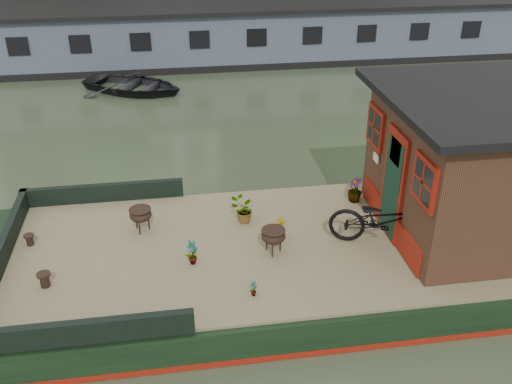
{
  "coord_description": "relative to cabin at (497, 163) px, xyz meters",
  "views": [
    {
      "loc": [
        -3.08,
        -7.85,
        5.99
      ],
      "look_at": [
        -1.79,
        0.5,
        1.38
      ],
      "focal_mm": 40.0,
      "sensor_mm": 36.0,
      "label": 1
    }
  ],
  "objects": [
    {
      "name": "ground",
      "position": [
        -2.19,
        0.0,
        -1.88
      ],
      "size": [
        120.0,
        120.0,
        0.0
      ],
      "primitive_type": "plane",
      "color": "#26311F",
      "rests_on": "ground"
    },
    {
      "name": "houseboat_hull",
      "position": [
        -3.52,
        0.0,
        -1.6
      ],
      "size": [
        14.01,
        4.02,
        0.6
      ],
      "color": "black",
      "rests_on": "ground"
    },
    {
      "name": "houseboat_deck",
      "position": [
        -2.19,
        0.0,
        -1.25
      ],
      "size": [
        11.8,
        3.8,
        0.05
      ],
      "primitive_type": "cube",
      "color": "olive",
      "rests_on": "houseboat_hull"
    },
    {
      "name": "bow_bulwark",
      "position": [
        -7.25,
        0.0,
        -1.05
      ],
      "size": [
        3.0,
        4.0,
        0.35
      ],
      "color": "black",
      "rests_on": "houseboat_deck"
    },
    {
      "name": "cabin",
      "position": [
        0.0,
        0.0,
        0.0
      ],
      "size": [
        4.0,
        3.5,
        2.42
      ],
      "color": "black",
      "rests_on": "houseboat_deck"
    },
    {
      "name": "bicycle",
      "position": [
        -1.99,
        -0.3,
        -0.76
      ],
      "size": [
        1.89,
        1.24,
        0.94
      ],
      "primitive_type": "imported",
      "rotation": [
        0.0,
        0.0,
        1.19
      ],
      "color": "black",
      "rests_on": "houseboat_deck"
    },
    {
      "name": "potted_plant_a",
      "position": [
        -5.13,
        -0.38,
        -1.01
      ],
      "size": [
        0.26,
        0.27,
        0.43
      ],
      "primitive_type": "imported",
      "rotation": [
        0.0,
        0.0,
        0.92
      ],
      "color": "maroon",
      "rests_on": "houseboat_deck"
    },
    {
      "name": "potted_plant_b",
      "position": [
        -3.63,
        0.13,
        -1.04
      ],
      "size": [
        0.19,
        0.22,
        0.38
      ],
      "primitive_type": "imported",
      "rotation": [
        0.0,
        0.0,
        1.67
      ],
      "color": "brown",
      "rests_on": "houseboat_deck"
    },
    {
      "name": "potted_plant_c",
      "position": [
        -4.17,
        0.75,
        -0.99
      ],
      "size": [
        0.5,
        0.46,
        0.47
      ],
      "primitive_type": "imported",
      "rotation": [
        0.0,
        0.0,
        3.39
      ],
      "color": "#96402B",
      "rests_on": "houseboat_deck"
    },
    {
      "name": "potted_plant_d",
      "position": [
        -1.99,
        1.19,
        -0.99
      ],
      "size": [
        0.29,
        0.29,
        0.48
      ],
      "primitive_type": "imported",
      "rotation": [
        0.0,
        0.0,
        4.81
      ],
      "color": "brown",
      "rests_on": "houseboat_deck"
    },
    {
      "name": "potted_plant_e",
      "position": [
        -4.29,
        -1.31,
        -1.1
      ],
      "size": [
        0.16,
        0.16,
        0.26
      ],
      "primitive_type": "imported",
      "rotation": [
        0.0,
        0.0,
        0.86
      ],
      "color": "#96542C",
      "rests_on": "houseboat_deck"
    },
    {
      "name": "brazier_front",
      "position": [
        -3.81,
        -0.26,
        -1.01
      ],
      "size": [
        0.53,
        0.53,
        0.44
      ],
      "primitive_type": null,
      "rotation": [
        0.0,
        0.0,
        0.35
      ],
      "color": "black",
      "rests_on": "houseboat_deck"
    },
    {
      "name": "brazier_rear",
      "position": [
        -5.95,
        0.74,
        -1.01
      ],
      "size": [
        0.43,
        0.43,
        0.43
      ],
      "primitive_type": null,
      "rotation": [
        0.0,
        0.0,
        0.08
      ],
      "color": "black",
      "rests_on": "houseboat_deck"
    },
    {
      "name": "bollard_port",
      "position": [
        -7.79,
        0.58,
        -1.13
      ],
      "size": [
        0.17,
        0.17,
        0.19
      ],
      "primitive_type": "cylinder",
      "color": "black",
      "rests_on": "houseboat_deck"
    },
    {
      "name": "bollard_stbd",
      "position": [
        -7.35,
        -0.61,
        -1.11
      ],
      "size": [
        0.21,
        0.21,
        0.24
      ],
      "primitive_type": "cylinder",
      "color": "black",
      "rests_on": "houseboat_deck"
    },
    {
      "name": "dinghy",
      "position": [
        -6.46,
        10.33,
        -1.53
      ],
      "size": [
        4.12,
        3.75,
        0.7
      ],
      "primitive_type": "imported",
      "rotation": [
        0.0,
        0.0,
        1.06
      ],
      "color": "black",
      "rests_on": "ground"
    },
    {
      "name": "far_houseboat",
      "position": [
        -2.19,
        14.0,
        -0.91
      ],
      "size": [
        20.4,
        4.4,
        2.11
      ],
      "color": "#495062",
      "rests_on": "ground"
    },
    {
      "name": "quay",
      "position": [
        -2.19,
        20.5,
        -1.43
      ],
      "size": [
        60.0,
        6.0,
        0.9
      ],
      "primitive_type": "cube",
      "color": "#47443F",
      "rests_on": "ground"
    }
  ]
}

